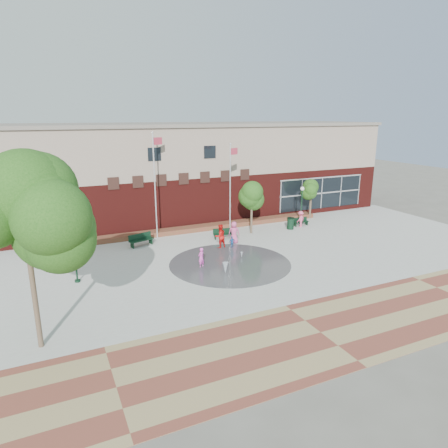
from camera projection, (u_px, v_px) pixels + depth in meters
name	position (u px, v px, depth m)	size (l,w,h in m)	color
ground	(251.00, 279.00, 25.01)	(120.00, 120.00, 0.00)	#666056
plaza_concrete	(224.00, 259.00, 28.51)	(46.00, 18.00, 0.01)	#A8A8A0
paver_band	(321.00, 333.00, 18.87)	(46.00, 6.00, 0.01)	brown
splash_pad	(230.00, 264.00, 27.64)	(8.40, 8.40, 0.01)	#383A3D
library_building	(167.00, 171.00, 39.11)	(44.40, 10.40, 9.20)	#4C1210
flower_bed	(188.00, 232.00, 35.18)	(26.00, 1.20, 0.40)	maroon
flagpole_left	(155.00, 180.00, 32.18)	(0.94, 0.49, 8.71)	silver
flagpole_right	(231.00, 185.00, 33.27)	(0.90, 0.42, 7.77)	silver
lamp_left	(74.00, 248.00, 24.01)	(0.37, 0.37, 3.53)	black
lamp_right	(302.00, 201.00, 37.23)	(0.38, 0.38, 3.55)	black
bench_left	(141.00, 242.00, 31.27)	(2.04, 1.07, 0.99)	black
bench_mid	(223.00, 236.00, 33.10)	(1.77, 0.83, 0.86)	black
bench_right	(301.00, 223.00, 36.98)	(1.53, 0.43, 0.77)	black
trash_can	(290.00, 223.00, 35.83)	(0.65, 0.65, 1.06)	black
tree_big_left	(23.00, 215.00, 16.15)	(5.27, 5.27, 8.43)	#4A3A2C
tree_mid	(252.00, 197.00, 33.88)	(2.61, 2.61, 4.40)	#4A3A2C
tree_small_right	(311.00, 190.00, 39.01)	(2.27, 2.27, 3.88)	#4A3A2C
water_jet_a	(225.00, 274.00, 25.87)	(0.38, 0.38, 0.74)	white
water_jet_b	(242.00, 258.00, 28.76)	(0.18, 0.18, 0.41)	white
child_splash	(201.00, 258.00, 26.82)	(0.50, 0.33, 1.38)	#EA48BF
adult_red	(220.00, 236.00, 30.70)	(0.91, 0.71, 1.86)	red
adult_pink	(234.00, 233.00, 31.78)	(0.88, 0.57, 1.80)	#CA4B83
child_blue	(232.00, 242.00, 30.78)	(0.55, 0.23, 0.93)	#2160A8
person_bench	(301.00, 219.00, 36.51)	(0.96, 0.55, 1.49)	#E3567D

